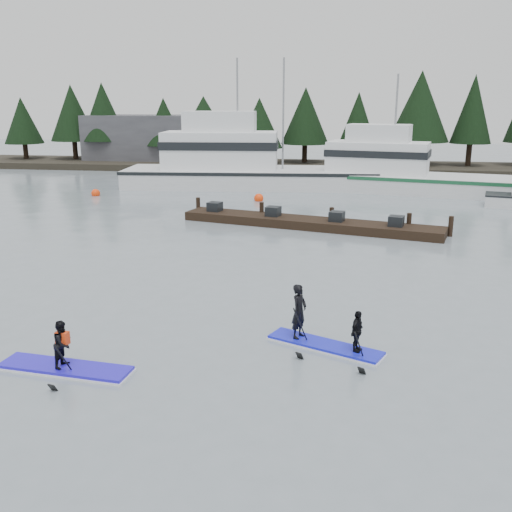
# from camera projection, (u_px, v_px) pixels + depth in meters

# --- Properties ---
(ground) EXTENTS (160.00, 160.00, 0.00)m
(ground) POSITION_uv_depth(u_px,v_px,m) (221.00, 357.00, 14.75)
(ground) COLOR slate
(ground) RESTS_ON ground
(far_shore) EXTENTS (70.00, 8.00, 0.60)m
(far_shore) POSITION_uv_depth(u_px,v_px,m) (312.00, 167.00, 54.73)
(far_shore) COLOR #2D281E
(far_shore) RESTS_ON ground
(treeline) EXTENTS (60.00, 4.00, 8.00)m
(treeline) POSITION_uv_depth(u_px,v_px,m) (312.00, 170.00, 54.81)
(treeline) COLOR black
(treeline) RESTS_ON ground
(waterfront_building) EXTENTS (18.00, 6.00, 5.00)m
(waterfront_building) POSITION_uv_depth(u_px,v_px,m) (176.00, 140.00, 58.08)
(waterfront_building) COLOR #4C4C51
(waterfront_building) RESTS_ON ground
(fishing_boat_large) EXTENTS (19.42, 6.86, 10.59)m
(fishing_boat_large) POSITION_uv_depth(u_px,v_px,m) (243.00, 176.00, 43.83)
(fishing_boat_large) COLOR silver
(fishing_boat_large) RESTS_ON ground
(fishing_boat_medium) EXTENTS (16.49, 7.81, 9.26)m
(fishing_boat_medium) POSITION_uv_depth(u_px,v_px,m) (396.00, 182.00, 41.79)
(fishing_boat_medium) COLOR silver
(fishing_boat_medium) RESTS_ON ground
(floating_dock) EXTENTS (13.82, 5.26, 0.46)m
(floating_dock) POSITION_uv_depth(u_px,v_px,m) (309.00, 223.00, 29.79)
(floating_dock) COLOR black
(floating_dock) RESTS_ON ground
(buoy_b) EXTENTS (0.62, 0.62, 0.62)m
(buoy_b) POSITION_uv_depth(u_px,v_px,m) (259.00, 201.00, 37.77)
(buoy_b) COLOR #FF3D0C
(buoy_b) RESTS_ON ground
(buoy_a) EXTENTS (0.60, 0.60, 0.60)m
(buoy_a) POSITION_uv_depth(u_px,v_px,m) (96.00, 196.00, 39.84)
(buoy_a) COLOR #FF3D0C
(buoy_a) RESTS_ON ground
(paddleboard_solo) EXTENTS (3.40, 1.24, 1.79)m
(paddleboard_solo) POSITION_uv_depth(u_px,v_px,m) (64.00, 356.00, 13.93)
(paddleboard_solo) COLOR #2317DA
(paddleboard_solo) RESTS_ON ground
(paddleboard_duo) EXTENTS (3.19, 2.02, 2.15)m
(paddleboard_duo) POSITION_uv_depth(u_px,v_px,m) (322.00, 328.00, 15.25)
(paddleboard_duo) COLOR #171DDB
(paddleboard_duo) RESTS_ON ground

